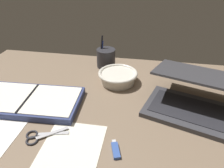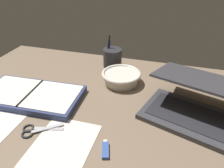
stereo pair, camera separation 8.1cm
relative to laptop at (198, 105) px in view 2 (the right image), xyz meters
The scene contains 9 objects.
desk_top 35.07cm from the laptop, 165.54° to the right, with size 140.00×100.00×2.00cm, color #75604C.
laptop is the anchor object (origin of this frame).
bowl 35.11cm from the laptop, 154.23° to the left, with size 17.66×17.66×5.23cm.
pen_cup 50.01cm from the laptop, 143.11° to the left, with size 9.38×9.38×15.65cm.
planner 63.71cm from the laptop, behind, with size 40.79×22.82×3.01cm.
scissors 56.95cm from the laptop, 155.72° to the right, with size 13.58×9.77×0.80cm.
paper_sheet_front 49.54cm from the laptop, 143.28° to the right, with size 18.10×29.42×0.16cm, color silver.
paper_sheet_beside_planner 69.97cm from the laptop, 162.38° to the right, with size 16.32×24.52×0.16cm, color white.
usb_drive 36.20cm from the laptop, 136.74° to the right, with size 3.75×7.34×1.00cm.
Camera 2 is at (21.97, -58.76, 53.11)cm, focal length 35.00 mm.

